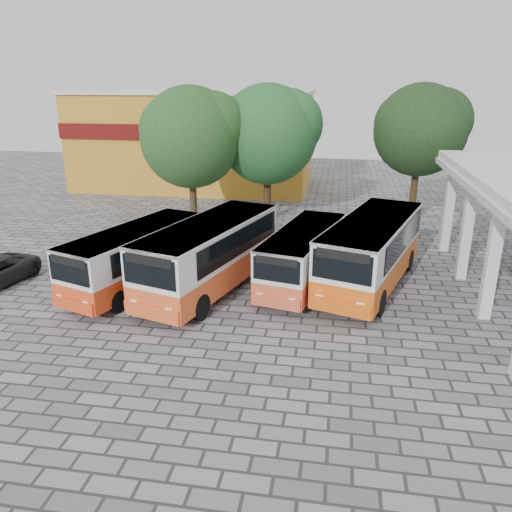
% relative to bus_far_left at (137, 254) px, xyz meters
% --- Properties ---
extents(ground, '(90.00, 90.00, 0.00)m').
position_rel_bus_far_left_xyz_m(ground, '(7.10, -2.51, -1.61)').
color(ground, slate).
rests_on(ground, ground).
extents(shophouse_block, '(20.40, 10.40, 8.30)m').
position_rel_bus_far_left_xyz_m(shophouse_block, '(-3.90, 23.47, 2.55)').
color(shophouse_block, '#C08221').
rests_on(shophouse_block, ground).
extents(bus_far_left, '(4.66, 8.21, 2.78)m').
position_rel_bus_far_left_xyz_m(bus_far_left, '(0.00, 0.00, 0.00)').
color(bus_far_left, '#E34115').
rests_on(bus_far_left, ground).
extents(bus_centre_left, '(5.02, 9.28, 3.16)m').
position_rel_bus_far_left_xyz_m(bus_centre_left, '(3.39, 0.26, 0.22)').
color(bus_centre_left, '#E65420').
rests_on(bus_centre_left, ground).
extents(bus_centre_right, '(3.79, 7.71, 2.64)m').
position_rel_bus_far_left_xyz_m(bus_centre_right, '(7.46, 1.59, -0.08)').
color(bus_centre_right, '#DC5330').
rests_on(bus_centre_right, ground).
extents(bus_far_right, '(5.26, 9.39, 3.18)m').
position_rel_bus_far_left_xyz_m(bus_far_right, '(10.54, 1.91, 0.23)').
color(bus_far_right, '#DF560C').
rests_on(bus_far_right, ground).
extents(tree_left, '(6.56, 6.25, 8.87)m').
position_rel_bus_far_left_xyz_m(tree_left, '(-0.22, 10.22, 4.34)').
color(tree_left, '#463720').
rests_on(tree_left, ground).
extents(tree_middle, '(6.75, 6.43, 8.98)m').
position_rel_bus_far_left_xyz_m(tree_middle, '(4.25, 12.58, 4.36)').
color(tree_middle, '#452D16').
rests_on(tree_middle, ground).
extents(tree_right, '(6.09, 5.80, 9.01)m').
position_rel_bus_far_left_xyz_m(tree_right, '(13.84, 13.40, 4.69)').
color(tree_right, '#423219').
rests_on(tree_right, ground).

